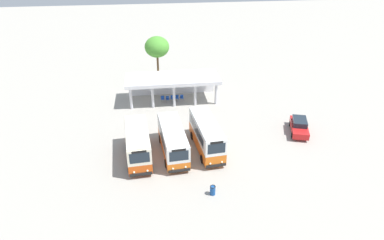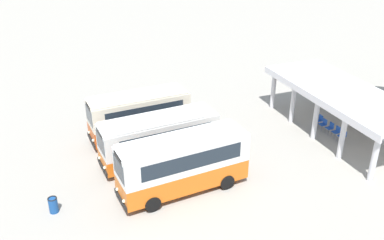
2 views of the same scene
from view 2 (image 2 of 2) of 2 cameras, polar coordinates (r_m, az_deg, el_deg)
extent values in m
plane|color=#A39E93|center=(26.59, -9.31, -6.37)|extent=(180.00, 180.00, 0.00)
cylinder|color=black|center=(28.29, -10.45, -3.27)|extent=(0.28, 0.91, 0.90)
cylinder|color=black|center=(30.14, -11.56, -1.44)|extent=(0.28, 0.91, 0.90)
cylinder|color=black|center=(29.43, -2.51, -1.59)|extent=(0.28, 0.91, 0.90)
cylinder|color=black|center=(31.21, -4.04, 0.07)|extent=(0.28, 0.91, 0.90)
cube|color=#D14C14|center=(29.48, -7.14, -0.71)|extent=(2.74, 6.98, 1.08)
cube|color=beige|center=(28.89, -7.28, 1.71)|extent=(2.74, 6.98, 1.66)
cube|color=beige|center=(28.53, -7.38, 3.33)|extent=(2.65, 6.77, 0.12)
cube|color=black|center=(28.94, -13.57, -2.72)|extent=(2.13, 0.25, 0.28)
cube|color=#1E2833|center=(28.14, -13.86, 0.54)|extent=(1.84, 0.18, 1.08)
cube|color=black|center=(27.87, -14.00, 1.76)|extent=(1.35, 0.15, 0.24)
cube|color=#1E2833|center=(27.93, -6.37, 0.99)|extent=(0.44, 5.46, 0.91)
cube|color=#1E2833|center=(29.87, -7.79, 2.63)|extent=(0.44, 5.46, 0.91)
sphere|color=#EAEACC|center=(28.26, -13.33, -2.72)|extent=(0.20, 0.20, 0.20)
sphere|color=#EAEACC|center=(29.34, -13.88, -1.65)|extent=(0.20, 0.20, 0.20)
cylinder|color=black|center=(25.32, -8.35, -6.92)|extent=(0.29, 0.91, 0.90)
cylinder|color=black|center=(27.05, -9.75, -4.69)|extent=(0.29, 0.91, 0.90)
cylinder|color=black|center=(26.74, 1.04, -4.65)|extent=(0.29, 0.91, 0.90)
cylinder|color=black|center=(28.39, -0.87, -2.69)|extent=(0.29, 0.91, 0.90)
cube|color=orange|center=(26.58, -4.41, -3.97)|extent=(2.80, 7.56, 0.91)
cube|color=silver|center=(25.96, -4.51, -1.55)|extent=(2.80, 7.56, 1.63)
cube|color=silver|center=(25.57, -4.57, 0.19)|extent=(2.72, 7.33, 0.12)
cube|color=black|center=(25.86, -12.13, -6.31)|extent=(2.10, 0.27, 0.28)
cube|color=#1E2833|center=(25.04, -12.38, -3.12)|extent=(1.81, 0.20, 1.06)
cube|color=black|center=(24.74, -12.52, -1.82)|extent=(1.32, 0.16, 0.24)
cube|color=#1E2833|center=(25.07, -3.38, -2.45)|extent=(0.52, 5.90, 0.90)
cube|color=#1E2833|center=(26.89, -5.17, -0.43)|extent=(0.52, 5.90, 0.90)
sphere|color=#EAEACC|center=(25.19, -11.82, -6.39)|extent=(0.20, 0.20, 0.20)
sphere|color=#EAEACC|center=(26.21, -12.51, -5.08)|extent=(0.20, 0.20, 0.20)
cylinder|color=black|center=(22.56, -5.39, -11.37)|extent=(0.30, 0.92, 0.90)
cylinder|color=black|center=(24.10, -7.16, -8.72)|extent=(0.30, 0.92, 0.90)
cylinder|color=black|center=(24.18, 4.79, -8.45)|extent=(0.30, 0.92, 0.90)
cylinder|color=black|center=(25.63, 2.48, -6.18)|extent=(0.30, 0.92, 0.90)
cube|color=orange|center=(23.72, -1.19, -7.58)|extent=(2.79, 7.50, 1.19)
cube|color=white|center=(22.95, -1.22, -4.62)|extent=(2.79, 7.50, 1.67)
cube|color=white|center=(22.51, -1.24, -2.66)|extent=(2.71, 7.28, 0.12)
cube|color=black|center=(22.95, -9.70, -10.71)|extent=(2.01, 0.29, 0.28)
cube|color=#1E2833|center=(21.87, -9.97, -6.62)|extent=(1.73, 0.21, 1.08)
cube|color=black|center=(21.52, -10.10, -5.14)|extent=(1.27, 0.17, 0.24)
cube|color=#1E2833|center=(22.16, 0.17, -5.69)|extent=(0.59, 5.85, 0.92)
cube|color=#1E2833|center=(23.79, -2.08, -3.30)|extent=(0.59, 5.85, 0.92)
sphere|color=#EAEACC|center=(22.32, -9.28, -10.89)|extent=(0.20, 0.20, 0.20)
sphere|color=#EAEACC|center=(23.23, -10.17, -9.31)|extent=(0.20, 0.20, 0.20)
cylinder|color=silver|center=(34.19, 11.06, 4.14)|extent=(0.36, 0.36, 3.20)
cylinder|color=silver|center=(32.05, 13.63, 2.35)|extent=(0.36, 0.36, 3.20)
cylinder|color=silver|center=(30.02, 16.56, 0.30)|extent=(0.36, 0.36, 3.20)
cylinder|color=silver|center=(28.12, 19.89, -2.03)|extent=(0.36, 0.36, 3.20)
cylinder|color=silver|center=(26.39, 23.69, -4.68)|extent=(0.36, 0.36, 3.20)
cube|color=white|center=(32.53, 22.32, 1.42)|extent=(12.01, 0.20, 3.20)
cube|color=white|center=(30.53, 19.88, 3.74)|extent=(12.51, 4.97, 0.20)
cube|color=white|center=(29.15, 16.13, 2.73)|extent=(12.51, 0.10, 0.28)
cylinder|color=slate|center=(32.25, 16.78, -0.61)|extent=(0.03, 0.03, 0.44)
cylinder|color=slate|center=(32.49, 16.41, -0.35)|extent=(0.03, 0.03, 0.44)
cylinder|color=slate|center=(32.45, 17.27, -0.51)|extent=(0.03, 0.03, 0.44)
cylinder|color=slate|center=(32.70, 16.90, -0.25)|extent=(0.03, 0.03, 0.44)
cube|color=#1E4CB2|center=(32.37, 16.89, -0.05)|extent=(0.44, 0.44, 0.04)
cube|color=#1E4CB2|center=(32.40, 17.22, 0.32)|extent=(0.44, 0.04, 0.40)
cylinder|color=slate|center=(31.72, 17.27, -1.15)|extent=(0.03, 0.03, 0.44)
cylinder|color=slate|center=(31.96, 16.90, -0.88)|extent=(0.03, 0.03, 0.44)
cylinder|color=slate|center=(31.93, 17.77, -1.04)|extent=(0.03, 0.03, 0.44)
cylinder|color=slate|center=(32.16, 17.39, -0.78)|extent=(0.03, 0.03, 0.44)
cube|color=#1E4CB2|center=(31.84, 17.39, -0.58)|extent=(0.44, 0.44, 0.04)
cube|color=#1E4CB2|center=(31.87, 17.72, -0.20)|extent=(0.44, 0.04, 0.40)
cylinder|color=slate|center=(31.33, 18.12, -1.63)|extent=(0.03, 0.03, 0.44)
cylinder|color=slate|center=(31.56, 17.74, -1.36)|extent=(0.03, 0.03, 0.44)
cylinder|color=slate|center=(31.54, 18.62, -1.52)|extent=(0.03, 0.03, 0.44)
cylinder|color=slate|center=(31.77, 18.23, -1.25)|extent=(0.03, 0.03, 0.44)
cube|color=#1E4CB2|center=(31.45, 18.24, -1.05)|extent=(0.44, 0.44, 0.04)
cube|color=#1E4CB2|center=(31.48, 18.57, -0.66)|extent=(0.44, 0.04, 0.40)
cylinder|color=slate|center=(30.91, 18.91, -2.15)|extent=(0.03, 0.03, 0.44)
cylinder|color=slate|center=(31.14, 18.51, -1.86)|extent=(0.03, 0.03, 0.44)
cylinder|color=slate|center=(31.13, 19.41, -2.03)|extent=(0.03, 0.03, 0.44)
cylinder|color=slate|center=(31.36, 19.01, -1.75)|extent=(0.03, 0.03, 0.44)
cube|color=#1E4CB2|center=(31.03, 19.02, -1.55)|extent=(0.44, 0.44, 0.04)
cube|color=#1E4CB2|center=(31.06, 19.36, -1.16)|extent=(0.44, 0.04, 0.40)
cylinder|color=slate|center=(30.48, 19.66, -2.69)|extent=(0.03, 0.03, 0.44)
cylinder|color=slate|center=(30.71, 19.25, -2.40)|extent=(0.03, 0.03, 0.44)
cylinder|color=slate|center=(30.70, 20.17, -2.56)|extent=(0.03, 0.03, 0.44)
cylinder|color=slate|center=(30.93, 19.75, -2.27)|extent=(0.03, 0.03, 0.44)
cube|color=#1E4CB2|center=(30.60, 19.78, -2.08)|extent=(0.44, 0.44, 0.04)
cube|color=#1E4CB2|center=(30.63, 20.12, -1.68)|extent=(0.44, 0.04, 0.40)
cylinder|color=#19478C|center=(23.59, -18.42, -11.00)|extent=(0.48, 0.48, 0.85)
torus|color=black|center=(23.34, -18.58, -10.13)|extent=(0.49, 0.49, 0.06)
camera|label=1|loc=(33.52, -71.40, 20.07)|focal=31.43mm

